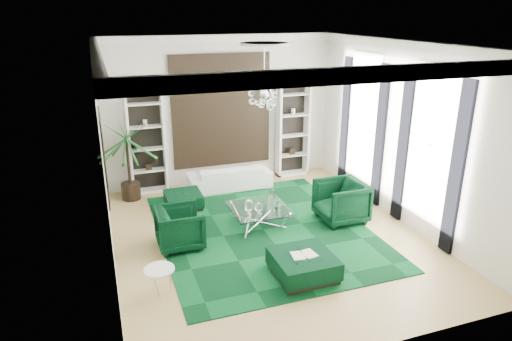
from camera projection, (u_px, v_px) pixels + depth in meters
name	position (u px, v px, depth m)	size (l,w,h in m)	color
floor	(268.00, 237.00, 9.28)	(6.00, 7.00, 0.02)	tan
ceiling	(270.00, 43.00, 8.00)	(6.00, 7.00, 0.02)	white
wall_back	(221.00, 111.00, 11.76)	(6.00, 0.02, 3.80)	silver
wall_front	(373.00, 225.00, 5.52)	(6.00, 0.02, 3.80)	silver
wall_left	(103.00, 164.00, 7.70)	(0.02, 7.00, 3.80)	silver
wall_right	(403.00, 134.00, 9.58)	(0.02, 7.00, 3.80)	silver
crown_molding	(270.00, 49.00, 8.04)	(6.00, 7.00, 0.18)	white
ceiling_medallion	(264.00, 44.00, 8.28)	(0.90, 0.90, 0.05)	white
tapestry	(221.00, 111.00, 11.72)	(2.50, 0.06, 2.80)	black
shelving_left	(146.00, 138.00, 11.14)	(0.90, 0.38, 2.80)	white
shelving_right	(293.00, 125.00, 12.36)	(0.90, 0.38, 2.80)	white
painting	(105.00, 156.00, 8.26)	(0.04, 1.30, 1.60)	black
window_near	(431.00, 145.00, 8.77)	(0.03, 1.10, 2.90)	white
curtain_near_a	(457.00, 170.00, 8.15)	(0.07, 0.30, 3.25)	black
curtain_near_b	(403.00, 147.00, 9.54)	(0.07, 0.30, 3.25)	black
window_far	(364.00, 118.00, 10.91)	(0.03, 1.10, 2.90)	white
curtain_far_a	(380.00, 137.00, 10.28)	(0.07, 0.30, 3.25)	black
curtain_far_b	(345.00, 122.00, 11.67)	(0.07, 0.30, 3.25)	black
rug	(263.00, 230.00, 9.54)	(4.20, 5.00, 0.02)	black
sofa	(229.00, 177.00, 11.70)	(2.13, 0.83, 0.62)	white
armchair_left	(180.00, 228.00, 8.77)	(0.85, 0.88, 0.80)	black
armchair_right	(341.00, 201.00, 9.85)	(0.96, 0.99, 0.90)	black
coffee_table	(259.00, 216.00, 9.69)	(1.20, 1.20, 0.41)	white
ottoman_side	(184.00, 200.00, 10.57)	(0.81, 0.81, 0.36)	black
ottoman_front	(303.00, 266.00, 7.84)	(1.02, 1.02, 0.41)	black
book	(304.00, 254.00, 7.77)	(0.43, 0.29, 0.03)	white
side_table	(160.00, 282.00, 7.30)	(0.49, 0.49, 0.47)	white
palm	(127.00, 150.00, 10.72)	(1.54, 1.54, 2.47)	#1D5923
chandelier	(264.00, 94.00, 8.59)	(0.72, 0.72, 0.65)	white
table_plant	(277.00, 205.00, 9.46)	(0.12, 0.10, 0.22)	#1D5923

